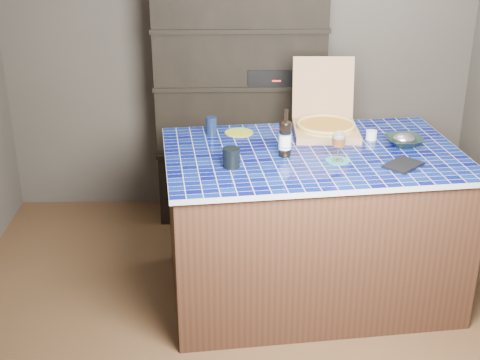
{
  "coord_description": "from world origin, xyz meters",
  "views": [
    {
      "loc": [
        -0.13,
        -3.18,
        2.32
      ],
      "look_at": [
        -0.04,
        0.0,
        0.94
      ],
      "focal_mm": 50.0,
      "sensor_mm": 36.0,
      "label": 1
    }
  ],
  "objects_px": {
    "kitchen_island": "(310,224)",
    "dvd_case": "(403,165)",
    "pizza_box": "(325,124)",
    "wine_glass": "(339,140)",
    "bowl": "(404,141)",
    "mead_bottle": "(285,138)"
  },
  "relations": [
    {
      "from": "kitchen_island",
      "to": "dvd_case",
      "type": "height_order",
      "value": "dvd_case"
    },
    {
      "from": "pizza_box",
      "to": "wine_glass",
      "type": "height_order",
      "value": "pizza_box"
    },
    {
      "from": "dvd_case",
      "to": "bowl",
      "type": "xyz_separation_m",
      "value": [
        0.09,
        0.33,
        0.02
      ]
    },
    {
      "from": "pizza_box",
      "to": "bowl",
      "type": "relative_size",
      "value": 2.28
    },
    {
      "from": "bowl",
      "to": "dvd_case",
      "type": "bearing_deg",
      "value": -104.6
    },
    {
      "from": "pizza_box",
      "to": "mead_bottle",
      "type": "height_order",
      "value": "pizza_box"
    },
    {
      "from": "pizza_box",
      "to": "bowl",
      "type": "height_order",
      "value": "pizza_box"
    },
    {
      "from": "wine_glass",
      "to": "bowl",
      "type": "bearing_deg",
      "value": 29.47
    },
    {
      "from": "wine_glass",
      "to": "dvd_case",
      "type": "relative_size",
      "value": 0.85
    },
    {
      "from": "kitchen_island",
      "to": "mead_bottle",
      "type": "height_order",
      "value": "mead_bottle"
    },
    {
      "from": "kitchen_island",
      "to": "dvd_case",
      "type": "relative_size",
      "value": 8.8
    },
    {
      "from": "kitchen_island",
      "to": "mead_bottle",
      "type": "relative_size",
      "value": 6.57
    },
    {
      "from": "mead_bottle",
      "to": "bowl",
      "type": "xyz_separation_m",
      "value": [
        0.72,
        0.15,
        -0.08
      ]
    },
    {
      "from": "mead_bottle",
      "to": "dvd_case",
      "type": "bearing_deg",
      "value": -15.41
    },
    {
      "from": "kitchen_island",
      "to": "pizza_box",
      "type": "height_order",
      "value": "pizza_box"
    },
    {
      "from": "wine_glass",
      "to": "pizza_box",
      "type": "bearing_deg",
      "value": 90.21
    },
    {
      "from": "kitchen_island",
      "to": "wine_glass",
      "type": "bearing_deg",
      "value": -57.66
    },
    {
      "from": "wine_glass",
      "to": "bowl",
      "type": "xyz_separation_m",
      "value": [
        0.43,
        0.24,
        -0.1
      ]
    },
    {
      "from": "mead_bottle",
      "to": "dvd_case",
      "type": "relative_size",
      "value": 1.34
    },
    {
      "from": "wine_glass",
      "to": "dvd_case",
      "type": "xyz_separation_m",
      "value": [
        0.35,
        -0.08,
        -0.12
      ]
    },
    {
      "from": "bowl",
      "to": "pizza_box",
      "type": "bearing_deg",
      "value": 152.49
    },
    {
      "from": "mead_bottle",
      "to": "dvd_case",
      "type": "height_order",
      "value": "mead_bottle"
    }
  ]
}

